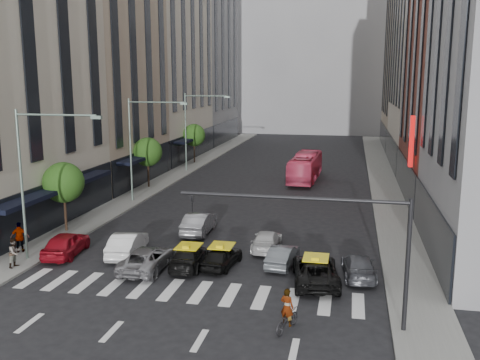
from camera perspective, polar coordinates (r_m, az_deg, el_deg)
The scene contains 33 objects.
ground at distance 27.19m, azimuth -6.39°, elevation -12.90°, with size 160.00×160.00×0.00m, color black.
sidewalk_left at distance 58.04m, azimuth -7.99°, elevation 0.00°, with size 3.00×96.00×0.15m, color slate.
sidewalk_right at distance 54.80m, azimuth 15.29°, elevation -0.93°, with size 3.00×96.00×0.15m, color slate.
building_left_b at distance 57.32m, azimuth -14.29°, elevation 11.63°, with size 8.00×16.00×24.00m, color tan.
building_left_c at distance 74.27m, azimuth -8.20°, elevation 16.25°, with size 8.00×20.00×36.00m, color beige.
building_left_d at distance 92.13m, azimuth -4.02°, elevation 13.40°, with size 8.00×18.00×30.00m, color gray.
building_right_b at distance 51.43m, azimuth 22.49°, elevation 12.39°, with size 8.00×18.00×26.00m, color brown.
building_right_c at distance 70.76m, azimuth 20.04°, elevation 17.62°, with size 8.00×20.00×40.00m, color beige.
building_right_d at distance 89.10m, azimuth 18.07°, elevation 12.34°, with size 8.00×18.00×28.00m, color tan.
building_far at distance 109.11m, azimuth 7.87°, elevation 14.51°, with size 30.00×10.00×36.00m, color gray.
tree_near at distance 39.64m, azimuth -18.31°, elevation -0.26°, with size 2.88×2.88×4.95m.
tree_mid at distance 53.88m, azimuth -9.82°, elevation 2.96°, with size 2.88×2.88×4.95m.
tree_far at distance 68.89m, azimuth -4.93°, elevation 4.79°, with size 2.88×2.88×4.95m.
streetlamp_near at distance 33.32m, azimuth -21.05°, elevation 1.47°, with size 5.38×0.25×9.00m.
streetlamp_mid at distance 47.43m, azimuth -10.59°, elevation 4.62°, with size 5.38×0.25×9.00m.
streetlamp_far at distance 62.45m, azimuth -5.00°, elevation 6.23°, with size 5.38×0.25×9.00m.
traffic_signal at distance 23.50m, azimuth 10.77°, elevation -5.28°, with size 10.10×0.20×6.00m.
liberty_sign at distance 44.12m, azimuth 17.83°, elevation 3.94°, with size 0.30×0.70×4.00m.
car_red at distance 35.21m, azimuth -18.06°, elevation -6.48°, with size 1.78×4.41×1.50m, color maroon.
car_white_front at distance 34.23m, azimuth -11.92°, elevation -6.68°, with size 1.57×4.51×1.48m, color silver.
car_silver at distance 31.55m, azimuth -9.90°, elevation -8.28°, with size 2.21×4.80×1.33m, color gray.
taxi_left at distance 31.67m, azimuth -5.47°, elevation -8.16°, with size 1.76×4.33×1.26m, color black.
taxi_center at distance 31.55m, azimuth -1.94°, elevation -8.16°, with size 1.51×3.76×1.28m, color black.
car_grey_mid at distance 31.84m, azimuth 4.58°, elevation -8.06°, with size 1.31×3.76×1.24m, color #484C51.
taxi_right at distance 29.47m, azimuth 8.06°, elevation -9.54°, with size 2.34×5.08×1.41m, color black.
car_grey_curb at distance 30.79m, azimuth 12.54°, elevation -8.96°, with size 1.73×4.27×1.24m, color #43444B.
car_row2_left at distance 38.24m, azimuth -4.38°, elevation -4.57°, with size 1.61×4.62×1.52m, color gray.
car_row2_right at distance 34.69m, azimuth 2.88°, elevation -6.45°, with size 1.71×4.20×1.22m, color silver.
bus at distance 57.69m, azimuth 6.98°, elevation 1.36°, with size 2.46×10.51×2.93m, color #F0466E.
motorcycle at distance 24.26m, azimuth 5.02°, elevation -14.65°, with size 0.66×1.90×1.00m, color black.
rider at distance 23.71m, azimuth 5.07°, elevation -11.70°, with size 0.62×0.41×1.71m, color gray.
pedestrian_near at distance 33.66m, azimuth -22.89°, elevation -7.14°, with size 0.84×0.66×1.73m, color gray.
pedestrian_far at distance 36.29m, azimuth -22.43°, elevation -5.67°, with size 1.13×0.47×1.92m, color gray.
Camera 1 is at (7.95, -23.59, 10.94)m, focal length 40.00 mm.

